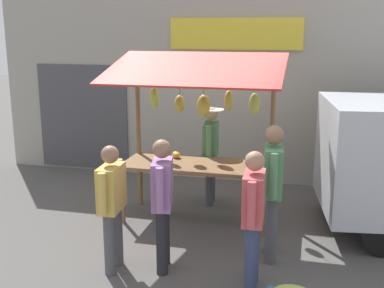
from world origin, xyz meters
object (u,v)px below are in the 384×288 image
(shopper_in_striped_shirt, at_px, (273,182))
(shopper_with_ponytail, at_px, (112,200))
(shopper_with_shopping_bag, at_px, (162,196))
(vendor_with_sunhat, at_px, (211,147))
(market_stall, at_px, (199,119))
(shopper_in_grey_tee, at_px, (253,211))

(shopper_in_striped_shirt, relative_size, shopper_with_ponytail, 1.11)
(shopper_with_shopping_bag, bearing_deg, shopper_with_ponytail, 93.53)
(vendor_with_sunhat, relative_size, shopper_in_striped_shirt, 0.94)
(market_stall, xyz_separation_m, shopper_in_grey_tee, (-1.04, 1.83, -0.64))
(shopper_in_striped_shirt, bearing_deg, shopper_with_ponytail, 106.98)
(vendor_with_sunhat, distance_m, shopper_with_ponytail, 2.62)
(market_stall, height_order, vendor_with_sunhat, market_stall)
(shopper_with_shopping_bag, bearing_deg, vendor_with_sunhat, -14.01)
(shopper_with_shopping_bag, xyz_separation_m, shopper_with_ponytail, (0.57, 0.16, -0.05))
(vendor_with_sunhat, relative_size, shopper_with_ponytail, 1.05)
(market_stall, distance_m, shopper_in_striped_shirt, 1.68)
(vendor_with_sunhat, xyz_separation_m, shopper_with_ponytail, (0.65, 2.53, -0.07))
(shopper_in_striped_shirt, relative_size, shopper_in_grey_tee, 1.09)
(shopper_with_ponytail, bearing_deg, vendor_with_sunhat, -17.89)
(shopper_in_striped_shirt, distance_m, shopper_in_grey_tee, 0.79)
(vendor_with_sunhat, height_order, shopper_with_shopping_bag, vendor_with_sunhat)
(market_stall, distance_m, shopper_in_grey_tee, 2.20)
(shopper_in_striped_shirt, relative_size, shopper_with_shopping_bag, 1.07)
(vendor_with_sunhat, bearing_deg, shopper_with_shopping_bag, -7.78)
(shopper_in_striped_shirt, bearing_deg, vendor_with_sunhat, 26.99)
(shopper_in_grey_tee, bearing_deg, market_stall, 27.24)
(vendor_with_sunhat, relative_size, shopper_with_shopping_bag, 1.01)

